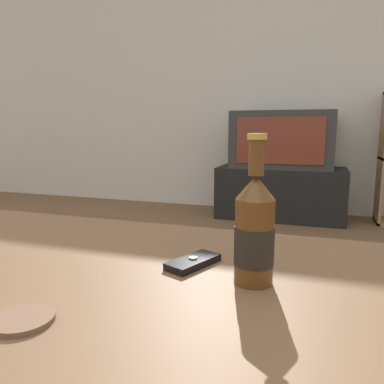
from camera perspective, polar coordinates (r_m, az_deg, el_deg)
back_wall at (r=3.61m, az=12.37°, el=18.04°), size 8.00×0.05×2.60m
coffee_table at (r=0.74m, az=-19.11°, el=-16.84°), size 1.40×0.85×0.50m
tv_stand at (r=3.29m, az=13.32°, el=-0.11°), size 1.05×0.47×0.43m
television at (r=3.24m, az=13.62°, el=7.75°), size 0.82×0.48×0.47m
beer_bottle at (r=0.65m, az=9.50°, el=-5.91°), size 0.07×0.07×0.26m
cell_phone at (r=0.74m, az=0.18°, el=-10.61°), size 0.09×0.13×0.02m
coaster at (r=0.59m, az=-24.36°, el=-17.29°), size 0.09×0.09×0.01m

